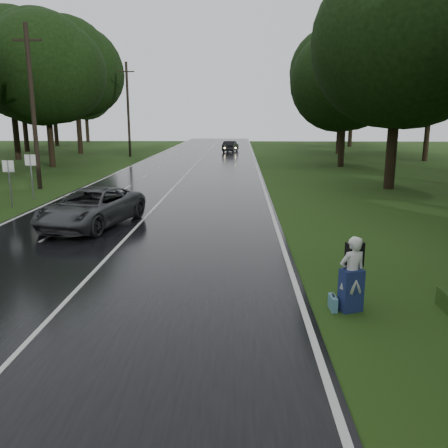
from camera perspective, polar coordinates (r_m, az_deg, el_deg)
The scene contains 16 objects.
ground at distance 11.15m, azimuth -21.21°, elevation -11.60°, with size 160.00×160.00×0.00m, color #234013.
road at distance 29.92m, azimuth -6.26°, elevation 4.37°, with size 12.00×140.00×0.04m, color black.
lane_center at distance 29.92m, azimuth -6.26°, elevation 4.42°, with size 0.12×140.00×0.01m, color silver.
grey_car at distance 20.02m, azimuth -15.98°, elevation 1.96°, with size 2.57×5.58×1.55m, color #434448.
far_car at distance 61.58m, azimuth 0.80°, elevation 9.53°, with size 1.46×4.20×1.38m, color black.
hitchhiker at distance 11.31m, azimuth 15.44°, elevation -6.23°, with size 0.77×0.74×1.82m.
suitcase at distance 11.48m, azimuth 13.23°, elevation -9.41°, with size 0.14×0.47×0.34m, color teal.
utility_pole_mid at distance 31.95m, azimuth -21.65°, elevation 4.04°, with size 1.80×0.28×9.94m, color black, non-canonical shape.
utility_pole_far at distance 55.46m, azimuth -11.44°, elevation 8.13°, with size 1.80×0.28×10.46m, color black, non-canonical shape.
road_sign_a at distance 25.72m, azimuth -24.55°, elevation 1.80°, with size 0.57×0.10×2.39m, color white, non-canonical shape.
road_sign_b at distance 27.93m, azimuth -22.33°, elevation 2.81°, with size 0.60×0.10×2.48m, color white, non-canonical shape.
tree_left_e at distance 45.79m, azimuth -20.28°, elevation 6.61°, with size 9.52×9.52×14.87m, color black, non-canonical shape.
tree_left_f at distance 61.46m, azimuth -17.18°, elevation 8.27°, with size 11.06×11.06×17.28m, color black, non-canonical shape.
tree_right_d at distance 31.58m, azimuth 19.55°, elevation 4.11°, with size 9.64×9.64×15.07m, color black, non-canonical shape.
tree_right_e at distance 44.47m, azimuth 14.11°, elevation 6.85°, with size 8.14×8.14×12.72m, color black, non-canonical shape.
tree_right_f at distance 60.08m, azimuth 13.80°, elevation 8.37°, with size 10.68×10.68×16.69m, color black, non-canonical shape.
Camera 1 is at (4.28, -9.27, 4.48)m, focal length 37.21 mm.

